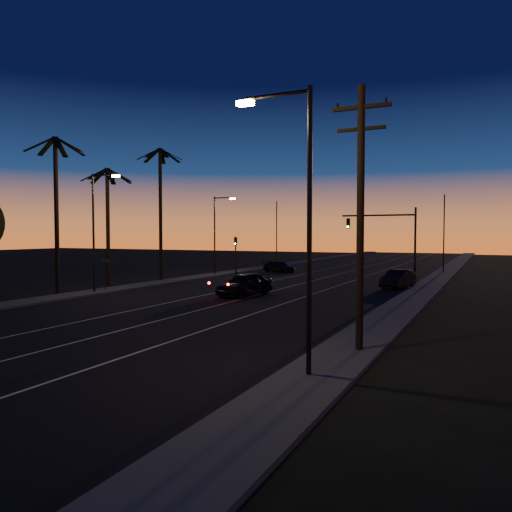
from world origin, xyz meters
The scene contains 21 objects.
road centered at (0.00, 30.00, 0.01)m, with size 20.00×170.00×0.01m, color black.
sidewalk_left centered at (-11.20, 30.00, 0.08)m, with size 2.40×170.00×0.16m, color #3C3C39.
sidewalk_right centered at (11.20, 30.00, 0.08)m, with size 2.40×170.00×0.16m, color #3C3C39.
lane_stripe_left centered at (-3.00, 30.00, 0.02)m, with size 0.12×160.00×0.01m, color silver.
lane_stripe_mid centered at (0.50, 30.00, 0.02)m, with size 0.12×160.00×0.01m, color silver.
lane_stripe_right centered at (4.00, 30.00, 0.02)m, with size 0.12×160.00×0.01m, color silver.
palm_near centered at (-12.60, 18.00, 7.07)m, with size 4.25×4.16×11.53m.
palm_mid centered at (-13.20, 24.00, 6.25)m, with size 4.25×4.16×10.03m.
palm_far centered at (-12.20, 30.00, 7.61)m, with size 4.25×4.16×12.53m.
streetlight_left_near centered at (-10.70, 20.00, 5.32)m, with size 2.55×0.26×9.00m.
streetlight_left_far centered at (-10.69, 38.00, 5.06)m, with size 2.55×0.26×8.50m.
streetlight_right_near centered at (10.70, 6.00, 5.32)m, with size 2.55×0.26×9.00m.
street_sign centered at (-10.80, 21.00, 1.66)m, with size 0.70×0.06×2.60m.
utility_pole centered at (11.60, 10.00, 5.32)m, with size 2.20×0.28×10.00m.
signal_mast centered at (7.14, 39.99, 4.78)m, with size 7.10×0.41×7.00m.
signal_post centered at (-9.50, 39.98, 2.89)m, with size 0.28×0.37×4.20m.
far_pole_left centered at (-11.00, 55.00, 4.50)m, with size 0.14×0.14×9.00m, color black.
far_pole_right centered at (11.00, 52.00, 4.50)m, with size 0.14×0.14×9.00m, color black.
lead_car centered at (-0.16, 23.73, 0.86)m, with size 2.90×5.79×1.69m.
right_car centered at (9.00, 33.96, 0.77)m, with size 2.39×4.79×1.51m.
cross_car centered at (-6.53, 45.37, 0.65)m, with size 4.71×3.22×1.27m.
Camera 1 is at (16.10, -8.52, 4.51)m, focal length 35.00 mm.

